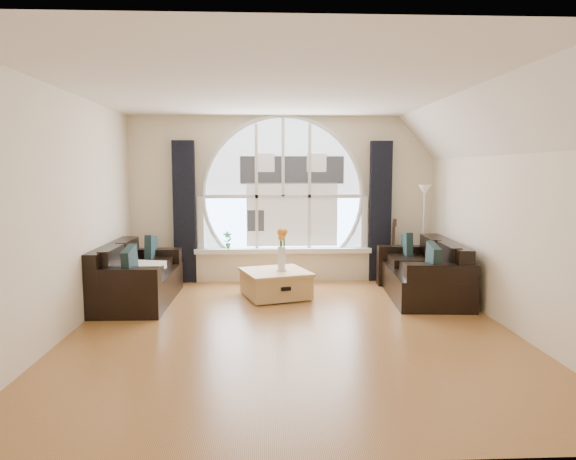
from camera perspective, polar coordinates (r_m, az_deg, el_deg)
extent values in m
cube|color=brown|center=(6.06, 0.39, -10.90)|extent=(5.00, 5.50, 0.01)
cube|color=silver|center=(5.85, 0.42, 15.23)|extent=(5.00, 5.50, 0.01)
cube|color=beige|center=(8.54, -0.56, 3.41)|extent=(5.00, 0.01, 2.70)
cube|color=beige|center=(3.08, 3.09, -2.19)|extent=(5.00, 0.01, 2.70)
cube|color=beige|center=(6.20, -23.37, 1.69)|extent=(0.01, 5.50, 2.70)
cube|color=beige|center=(6.44, 23.24, 1.86)|extent=(0.01, 5.50, 2.70)
cube|color=silver|center=(6.32, 21.16, 10.96)|extent=(0.92, 5.50, 0.72)
cube|color=silver|center=(8.50, -0.56, 5.25)|extent=(2.60, 0.06, 2.15)
cube|color=white|center=(8.53, -0.53, -2.27)|extent=(2.90, 0.22, 0.08)
cube|color=white|center=(8.47, -0.55, 5.25)|extent=(2.76, 0.08, 2.15)
cube|color=silver|center=(8.50, 0.46, 4.41)|extent=(1.70, 0.02, 1.50)
cube|color=black|center=(8.53, -11.34, 1.94)|extent=(0.35, 0.12, 2.30)
cube|color=black|center=(8.64, 10.13, 2.02)|extent=(0.35, 0.12, 2.30)
cube|color=black|center=(7.47, -16.19, -4.65)|extent=(0.94, 1.84, 0.81)
cube|color=black|center=(7.69, 14.54, -4.29)|extent=(1.05, 1.90, 0.82)
cube|color=tan|center=(7.48, -1.38, -5.81)|extent=(1.10, 1.10, 0.43)
cube|color=silver|center=(7.29, -16.10, -4.11)|extent=(0.67, 0.67, 0.10)
cube|color=white|center=(7.38, -0.73, -1.53)|extent=(0.24, 0.24, 0.70)
cube|color=#B2B2B2|center=(8.45, 14.70, -0.58)|extent=(0.24, 0.24, 1.60)
cube|color=brown|center=(8.49, 11.44, -2.30)|extent=(0.41, 0.33, 1.06)
imported|color=#1E6023|center=(8.52, -6.67, -1.09)|extent=(0.18, 0.15, 0.28)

